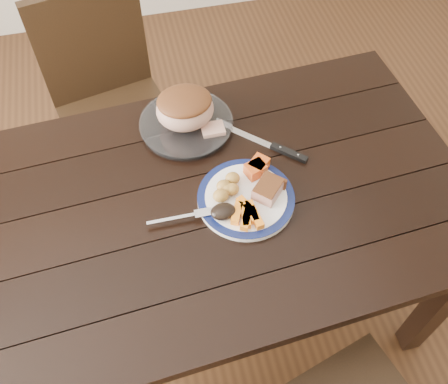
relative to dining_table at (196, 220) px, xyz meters
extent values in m
plane|color=#472B16|center=(0.00, 0.00, -0.66)|extent=(4.00, 4.00, 0.00)
cube|color=black|center=(0.00, 0.00, 0.07)|extent=(1.66, 1.01, 0.04)
cube|color=black|center=(0.74, -0.32, -0.30)|extent=(0.07, 0.07, 0.71)
cube|color=black|center=(0.69, 0.42, -0.30)|extent=(0.07, 0.07, 0.71)
cube|color=black|center=(0.42, -0.43, -0.44)|extent=(0.04, 0.04, 0.43)
cube|color=black|center=(-0.19, 0.65, -0.21)|extent=(0.50, 0.50, 0.04)
cube|color=black|center=(-0.24, 0.84, 0.04)|extent=(0.42, 0.13, 0.46)
cube|color=black|center=(-0.06, 0.87, -0.44)|extent=(0.04, 0.04, 0.43)
cube|color=black|center=(0.02, 0.52, -0.44)|extent=(0.04, 0.04, 0.43)
cube|color=black|center=(-0.41, 0.78, -0.44)|extent=(0.04, 0.04, 0.43)
cube|color=black|center=(-0.33, 0.43, -0.44)|extent=(0.04, 0.04, 0.43)
cylinder|color=white|center=(0.14, -0.03, 0.10)|extent=(0.28, 0.28, 0.02)
torus|color=#0D1644|center=(0.14, -0.03, 0.11)|extent=(0.28, 0.28, 0.02)
cylinder|color=white|center=(0.03, 0.29, 0.10)|extent=(0.29, 0.29, 0.02)
cube|color=tan|center=(0.20, -0.03, 0.13)|extent=(0.10, 0.10, 0.04)
ellipsoid|color=gold|center=(0.09, 0.01, 0.13)|extent=(0.04, 0.04, 0.04)
ellipsoid|color=gold|center=(0.11, -0.01, 0.13)|extent=(0.04, 0.04, 0.03)
ellipsoid|color=gold|center=(0.07, -0.02, 0.13)|extent=(0.04, 0.04, 0.04)
ellipsoid|color=gold|center=(0.12, 0.03, 0.13)|extent=(0.04, 0.04, 0.04)
ellipsoid|color=gold|center=(0.09, 0.00, 0.13)|extent=(0.04, 0.04, 0.03)
cube|color=orange|center=(0.12, -0.11, 0.12)|extent=(0.05, 0.07, 0.02)
cube|color=orange|center=(0.13, -0.07, 0.12)|extent=(0.05, 0.07, 0.02)
cube|color=orange|center=(0.12, -0.10, 0.12)|extent=(0.03, 0.07, 0.02)
cube|color=orange|center=(0.10, -0.08, 0.12)|extent=(0.05, 0.07, 0.02)
cube|color=orange|center=(0.15, -0.11, 0.12)|extent=(0.03, 0.07, 0.02)
cube|color=orange|center=(0.14, -0.09, 0.12)|extent=(0.02, 0.07, 0.02)
cube|color=#E95519|center=(0.19, 0.04, 0.13)|extent=(0.07, 0.06, 0.04)
cube|color=#E95519|center=(0.20, 0.06, 0.13)|extent=(0.07, 0.07, 0.04)
ellipsoid|color=black|center=(0.07, -0.07, 0.13)|extent=(0.07, 0.05, 0.03)
cube|color=silver|center=(-0.07, -0.05, 0.11)|extent=(0.14, 0.01, 0.00)
cube|color=silver|center=(0.01, -0.05, 0.11)|extent=(0.05, 0.03, 0.00)
ellipsoid|color=tan|center=(0.03, 0.29, 0.17)|extent=(0.18, 0.15, 0.12)
cube|color=tan|center=(0.11, 0.24, 0.12)|extent=(0.07, 0.06, 0.02)
cube|color=silver|center=(0.20, 0.22, 0.09)|extent=(0.16, 0.15, 0.00)
cube|color=black|center=(0.31, 0.11, 0.10)|extent=(0.10, 0.10, 0.01)
camera|label=1|loc=(-0.10, -0.80, 1.26)|focal=40.00mm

